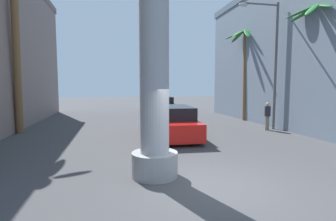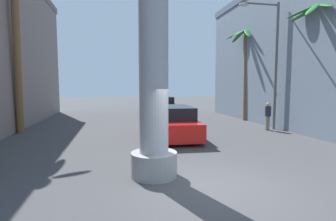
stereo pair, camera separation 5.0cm
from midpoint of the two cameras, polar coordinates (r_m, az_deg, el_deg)
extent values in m
plane|color=#424244|center=(16.52, -3.13, -3.63)|extent=(91.48, 91.48, 0.00)
cube|color=slate|center=(19.76, 31.18, 10.17)|extent=(7.15, 19.29, 9.00)
cylinder|color=#9E9EA3|center=(7.55, -3.01, 19.39)|extent=(0.82, 0.82, 8.83)
cylinder|color=gray|center=(7.66, -2.86, -11.60)|extent=(1.32, 1.32, 0.70)
cylinder|color=#59595E|center=(16.87, 22.53, 8.72)|extent=(0.16, 0.16, 7.37)
cylinder|color=#59595E|center=(16.91, 19.74, 21.00)|extent=(2.16, 0.10, 0.10)
ellipsoid|color=beige|center=(16.38, 16.25, 21.26)|extent=(0.56, 0.28, 0.20)
cylinder|color=black|center=(14.99, -3.46, -3.32)|extent=(0.25, 0.65, 0.64)
cylinder|color=black|center=(15.27, 3.48, -3.16)|extent=(0.25, 0.65, 0.64)
cylinder|color=black|center=(11.51, -1.77, -5.97)|extent=(0.25, 0.65, 0.64)
cylinder|color=black|center=(11.88, 7.17, -5.66)|extent=(0.25, 0.65, 0.64)
cube|color=red|center=(13.34, 1.23, -3.35)|extent=(2.18, 5.15, 0.80)
cube|color=black|center=(13.25, 1.24, -0.36)|extent=(1.92, 2.87, 0.60)
cylinder|color=black|center=(26.28, -3.75, 0.44)|extent=(0.22, 0.64, 0.64)
cylinder|color=black|center=(26.60, 0.11, 0.51)|extent=(0.22, 0.64, 0.64)
cylinder|color=black|center=(23.15, -2.64, -0.23)|extent=(0.22, 0.64, 0.64)
cylinder|color=black|center=(23.51, 1.72, -0.14)|extent=(0.22, 0.64, 0.64)
cube|color=black|center=(24.85, -1.17, 0.72)|extent=(1.93, 4.55, 0.80)
cube|color=black|center=(24.80, -1.17, 2.33)|extent=(1.77, 2.51, 0.60)
cylinder|color=brown|center=(20.65, 16.66, 7.10)|extent=(0.44, 0.64, 6.58)
ellipsoid|color=#31642D|center=(21.24, 18.35, 15.38)|extent=(1.39, 0.48, 0.74)
ellipsoid|color=#22712D|center=(21.67, 16.69, 15.37)|extent=(1.09, 1.38, 0.57)
ellipsoid|color=#2C602D|center=(21.47, 15.08, 15.28)|extent=(0.71, 1.37, 0.82)
ellipsoid|color=#26762D|center=(21.00, 14.41, 15.65)|extent=(1.38, 1.00, 0.69)
ellipsoid|color=#2B752D|center=(20.39, 15.19, 15.89)|extent=(1.38, 0.90, 0.75)
ellipsoid|color=#1F782D|center=(20.25, 16.99, 15.82)|extent=(0.66, 1.36, 0.84)
ellipsoid|color=#30732D|center=(20.56, 18.22, 15.67)|extent=(0.95, 1.35, 0.80)
cylinder|color=brown|center=(15.04, 30.19, 6.93)|extent=(0.36, 0.77, 6.38)
ellipsoid|color=#32732D|center=(15.89, 32.04, 17.82)|extent=(1.53, 0.54, 0.58)
ellipsoid|color=#2F6C2D|center=(16.05, 30.32, 17.46)|extent=(1.26, 1.24, 0.83)
ellipsoid|color=#286D2D|center=(15.72, 27.59, 18.15)|extent=(0.81, 1.53, 0.59)
ellipsoid|color=#255E2D|center=(15.15, 27.18, 18.59)|extent=(1.48, 0.97, 0.67)
ellipsoid|color=#21772D|center=(14.61, 29.06, 18.76)|extent=(1.39, 0.99, 0.86)
ellipsoid|color=#23732D|center=(14.63, 31.19, 18.99)|extent=(0.89, 1.51, 0.60)
cylinder|color=brown|center=(16.46, -29.95, 11.37)|extent=(0.58, 0.73, 9.02)
cylinder|color=gray|center=(16.51, 21.09, -2.55)|extent=(0.14, 0.14, 0.82)
cylinder|color=gray|center=(16.33, 20.77, -2.62)|extent=(0.14, 0.14, 0.82)
cylinder|color=#26262D|center=(16.34, 21.02, -0.15)|extent=(0.47, 0.47, 0.58)
sphere|color=tan|center=(16.31, 21.06, 1.25)|extent=(0.22, 0.22, 0.22)
camera|label=1|loc=(0.03, -89.88, 0.01)|focal=28.00mm
camera|label=2|loc=(0.03, 90.12, -0.01)|focal=28.00mm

